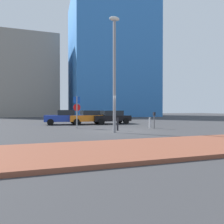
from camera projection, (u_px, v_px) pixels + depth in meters
name	position (u px, v px, depth m)	size (l,w,h in m)	color
ground_plane	(119.00, 131.00, 14.71)	(120.00, 120.00, 0.00)	#38383A
sidewalk_brick	(175.00, 146.00, 8.20)	(40.00, 3.94, 0.14)	brown
parked_car_blue	(65.00, 117.00, 20.98)	(4.07, 2.06, 1.52)	#1E389E
parked_car_orange	(88.00, 117.00, 21.55)	(4.04, 2.25, 1.47)	orange
parked_car_black	(111.00, 117.00, 21.94)	(4.20, 2.22, 1.46)	black
parking_sign_post	(77.00, 108.00, 16.70)	(0.60, 0.10, 2.68)	gray
parking_meter	(154.00, 118.00, 16.38)	(0.18, 0.14, 1.35)	#4C4C51
street_lamp	(114.00, 65.00, 13.54)	(0.70, 0.36, 7.85)	gray
traffic_bollard_near	(118.00, 124.00, 14.85)	(0.14, 0.14, 0.97)	black
traffic_bollard_mid	(150.00, 123.00, 17.05)	(0.14, 0.14, 0.91)	#B7B7BC
building_colorful_midrise	(110.00, 59.00, 48.49)	(18.44, 17.29, 27.68)	#3372BF
building_under_construction	(25.00, 79.00, 47.26)	(15.13, 15.48, 17.61)	gray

